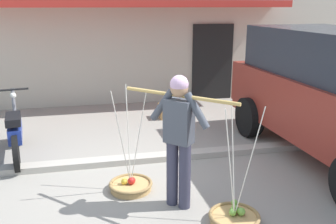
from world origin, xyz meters
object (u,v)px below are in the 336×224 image
Objects in this scene: fruit_basket_left_side at (234,217)px; fruit_vendor at (179,133)px; wooden_crate at (169,111)px; fruit_basket_right_side at (131,185)px; motorcycle_second_in_row at (16,132)px.

fruit_vendor is at bearing 136.20° from fruit_basket_left_side.
fruit_basket_left_side is at bearing -91.91° from wooden_crate.
fruit_basket_left_side reaches higher than wooden_crate.
fruit_basket_right_side is 3.46m from wooden_crate.
fruit_vendor is 0.94× the size of motorcycle_second_in_row.
fruit_vendor reaches higher than fruit_basket_right_side.
fruit_vendor is 1.17× the size of fruit_basket_left_side.
fruit_vendor is at bearing -100.47° from wooden_crate.
fruit_basket_left_side and fruit_basket_right_side have the same top height.
fruit_basket_right_side is at bearing 136.05° from fruit_basket_left_side.
fruit_basket_left_side is 1.00× the size of fruit_basket_right_side.
wooden_crate is (1.24, 3.23, 0.08)m from fruit_basket_right_side.
fruit_vendor is 1.18m from fruit_basket_right_side.
fruit_basket_right_side is 2.34m from motorcycle_second_in_row.
motorcycle_second_in_row is 4.12× the size of wooden_crate.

